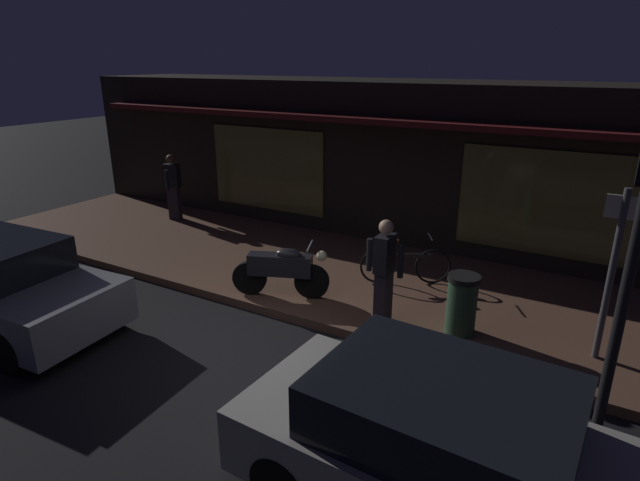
# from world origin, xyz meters

# --- Properties ---
(ground_plane) EXTENTS (60.00, 60.00, 0.00)m
(ground_plane) POSITION_xyz_m (0.00, 0.00, 0.00)
(ground_plane) COLOR black
(sidewalk_slab) EXTENTS (18.00, 4.00, 0.15)m
(sidewalk_slab) POSITION_xyz_m (0.00, 3.00, 0.07)
(sidewalk_slab) COLOR brown
(sidewalk_slab) RESTS_ON ground_plane
(storefront_building) EXTENTS (18.00, 3.30, 3.60)m
(storefront_building) POSITION_xyz_m (0.00, 6.39, 1.80)
(storefront_building) COLOR black
(storefront_building) RESTS_ON ground_plane
(motorcycle) EXTENTS (1.62, 0.83, 0.97)m
(motorcycle) POSITION_xyz_m (-0.43, 1.53, 0.65)
(motorcycle) COLOR black
(motorcycle) RESTS_ON sidewalk_slab
(bicycle_parked) EXTENTS (1.47, 0.85, 0.91)m
(bicycle_parked) POSITION_xyz_m (1.21, 3.10, 0.51)
(bicycle_parked) COLOR black
(bicycle_parked) RESTS_ON sidewalk_slab
(person_photographer) EXTENTS (0.43, 0.61, 1.67)m
(person_photographer) POSITION_xyz_m (-5.41, 3.97, 1.03)
(person_photographer) COLOR #28232D
(person_photographer) RESTS_ON sidewalk_slab
(person_bystander) EXTENTS (0.61, 0.39, 1.67)m
(person_bystander) POSITION_xyz_m (1.45, 1.54, 1.03)
(person_bystander) COLOR #28232D
(person_bystander) RESTS_ON sidewalk_slab
(sign_post) EXTENTS (0.44, 0.09, 2.40)m
(sign_post) POSITION_xyz_m (4.42, 2.07, 1.51)
(sign_post) COLOR #47474C
(sign_post) RESTS_ON sidewalk_slab
(trash_bin) EXTENTS (0.48, 0.48, 0.93)m
(trash_bin) POSITION_xyz_m (2.60, 1.80, 0.62)
(trash_bin) COLOR #2D4C33
(trash_bin) RESTS_ON sidewalk_slab
(traffic_light_pole) EXTENTS (0.24, 0.33, 3.60)m
(traffic_light_pole) POSITION_xyz_m (4.55, 0.58, 2.48)
(traffic_light_pole) COLOR black
(traffic_light_pole) RESTS_ON ground_plane
(parked_car_far) EXTENTS (4.18, 1.95, 1.42)m
(parked_car_far) POSITION_xyz_m (3.40, -1.41, 0.70)
(parked_car_far) COLOR black
(parked_car_far) RESTS_ON ground_plane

